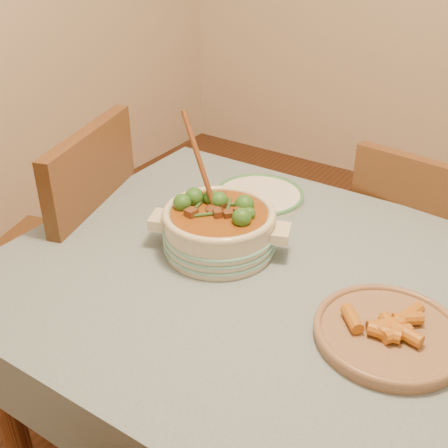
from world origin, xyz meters
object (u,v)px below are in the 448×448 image
object	(u,v)px
stew_casserole	(219,226)
fried_plate	(389,331)
dining_table	(333,332)
chair_far	(418,258)
chair_left	(70,251)
white_plate	(259,195)

from	to	relation	value
stew_casserole	fried_plate	size ratio (longest dim) A/B	0.90
dining_table	stew_casserole	world-z (taller)	stew_casserole
stew_casserole	chair_far	world-z (taller)	stew_casserole
fried_plate	chair_left	bearing A→B (deg)	176.71
white_plate	chair_far	bearing A→B (deg)	37.17
dining_table	fried_plate	size ratio (longest dim) A/B	4.14
dining_table	stew_casserole	xyz separation A→B (m)	(-0.35, 0.03, 0.16)
fried_plate	stew_casserole	bearing A→B (deg)	169.77
chair_left	white_plate	bearing A→B (deg)	106.25
fried_plate	chair_left	size ratio (longest dim) A/B	0.41
stew_casserole	chair_left	distance (m)	0.63
white_plate	fried_plate	xyz separation A→B (m)	(0.54, -0.39, 0.01)
stew_casserole	fried_plate	world-z (taller)	stew_casserole
dining_table	chair_left	size ratio (longest dim) A/B	1.70
chair_far	white_plate	bearing A→B (deg)	43.64
chair_far	dining_table	bearing A→B (deg)	93.84
chair_far	fried_plate	bearing A→B (deg)	105.13
dining_table	chair_far	world-z (taller)	chair_far
stew_casserole	white_plate	size ratio (longest dim) A/B	1.18
dining_table	fried_plate	bearing A→B (deg)	-21.31
dining_table	stew_casserole	distance (m)	0.39
fried_plate	chair_far	distance (m)	0.77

